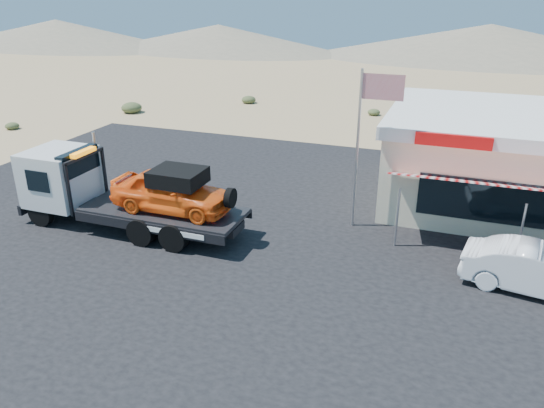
% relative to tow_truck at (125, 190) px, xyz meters
% --- Properties ---
extents(ground, '(120.00, 120.00, 0.00)m').
position_rel_tow_truck_xyz_m(ground, '(3.39, -1.34, -1.57)').
color(ground, '#A0885B').
rests_on(ground, ground).
extents(asphalt_lot, '(32.00, 24.00, 0.02)m').
position_rel_tow_truck_xyz_m(asphalt_lot, '(5.39, 1.66, -1.56)').
color(asphalt_lot, black).
rests_on(asphalt_lot, ground).
extents(tow_truck, '(8.72, 2.59, 2.92)m').
position_rel_tow_truck_xyz_m(tow_truck, '(0.00, 0.00, 0.00)').
color(tow_truck, black).
rests_on(tow_truck, asphalt_lot).
extents(white_sedan, '(4.55, 2.14, 1.44)m').
position_rel_tow_truck_xyz_m(white_sedan, '(14.33, 0.35, -0.83)').
color(white_sedan, silver).
rests_on(white_sedan, asphalt_lot).
extents(jerky_store, '(10.40, 9.97, 3.90)m').
position_rel_tow_truck_xyz_m(jerky_store, '(13.89, 7.63, 0.42)').
color(jerky_store, beige).
rests_on(jerky_store, asphalt_lot).
extents(flagpole, '(1.55, 0.10, 6.00)m').
position_rel_tow_truck_xyz_m(flagpole, '(8.32, 3.16, 2.19)').
color(flagpole, '#99999E').
rests_on(flagpole, asphalt_lot).
extents(desert_scrub, '(25.04, 31.33, 0.79)m').
position_rel_tow_truck_xyz_m(desert_scrub, '(-11.01, 7.74, -1.25)').
color(desert_scrub, '#384625').
rests_on(desert_scrub, ground).
extents(distant_hills, '(126.00, 48.00, 4.20)m').
position_rel_tow_truck_xyz_m(distant_hills, '(-6.38, 53.80, 0.32)').
color(distant_hills, '#726B59').
rests_on(distant_hills, ground).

